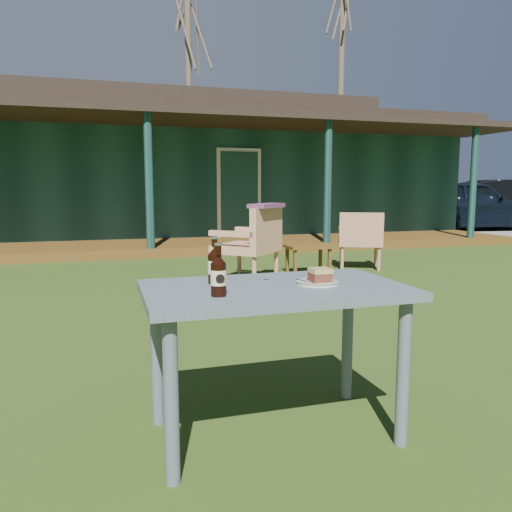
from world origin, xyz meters
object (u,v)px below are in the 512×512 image
object	(u,v)px
car_far	(504,203)
side_table	(308,249)
car_near	(466,205)
cola_bottle_near	(215,265)
armchair_right	(360,237)
cafe_table	(275,307)
cola_bottle_far	(218,275)
plate	(317,282)
armchair_left	(253,241)
cake_slice	(320,275)

from	to	relation	value
car_far	side_table	world-z (taller)	car_far
car_near	cola_bottle_near	bearing A→B (deg)	141.80
car_near	armchair_right	world-z (taller)	car_near
cafe_table	cola_bottle_far	world-z (taller)	cola_bottle_far
car_far	cola_bottle_near	bearing A→B (deg)	148.27
car_near	cola_bottle_far	distance (m)	13.36
car_near	cafe_table	size ratio (longest dim) A/B	3.52
plate	car_near	bearing A→B (deg)	47.46
car_far	side_table	xyz separation A→B (m)	(-9.68, -6.81, -0.38)
car_near	cafe_table	xyz separation A→B (m)	(-8.94, -9.51, -0.10)
armchair_right	cola_bottle_far	bearing A→B (deg)	-124.90
cola_bottle_near	side_table	xyz separation A→B (m)	(2.17, 3.99, -0.47)
side_table	plate	bearing A→B (deg)	-112.43
plate	side_table	world-z (taller)	plate
cola_bottle_far	plate	bearing A→B (deg)	14.24
cola_bottle_far	side_table	world-z (taller)	cola_bottle_far
armchair_right	car_far	bearing A→B (deg)	37.04
plate	armchair_left	distance (m)	3.79
cola_bottle_far	armchair_right	bearing A→B (deg)	55.10
cafe_table	side_table	world-z (taller)	cafe_table
cake_slice	car_far	bearing A→B (deg)	43.95
car_far	cola_bottle_far	bearing A→B (deg)	148.89
cake_slice	cola_bottle_near	distance (m)	0.50
armchair_right	armchair_left	bearing A→B (deg)	-160.87
cola_bottle_near	armchair_left	world-z (taller)	cola_bottle_near
armchair_left	armchair_right	world-z (taller)	armchair_left
car_far	cake_slice	distance (m)	15.80
car_near	armchair_left	size ratio (longest dim) A/B	4.44
cafe_table	plate	bearing A→B (deg)	-3.22
car_near	cafe_table	world-z (taller)	car_near
car_far	cola_bottle_far	world-z (taller)	car_far
armchair_left	car_far	bearing A→B (deg)	34.39
cafe_table	plate	world-z (taller)	plate
cafe_table	armchair_right	bearing A→B (deg)	56.93
cake_slice	side_table	world-z (taller)	cake_slice
cafe_table	armchair_right	world-z (taller)	armchair_right
cafe_table	cake_slice	size ratio (longest dim) A/B	13.04
cake_slice	armchair_left	xyz separation A→B (m)	(0.78, 3.71, -0.24)
car_near	cake_slice	bearing A→B (deg)	143.78
car_far	cafe_table	bearing A→B (deg)	149.25
car_near	cola_bottle_far	xyz separation A→B (m)	(-9.24, -9.65, 0.09)
cola_bottle_near	cola_bottle_far	bearing A→B (deg)	-99.18
plate	armchair_left	world-z (taller)	armchair_left
cola_bottle_near	side_table	distance (m)	4.57
cafe_table	plate	size ratio (longest dim) A/B	5.88
car_near	cake_slice	world-z (taller)	car_near
plate	armchair_right	xyz separation A→B (m)	(2.61, 4.33, -0.26)
armchair_left	cola_bottle_far	bearing A→B (deg)	-108.63
cola_bottle_far	car_far	bearing A→B (deg)	42.99
armchair_left	side_table	size ratio (longest dim) A/B	1.59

